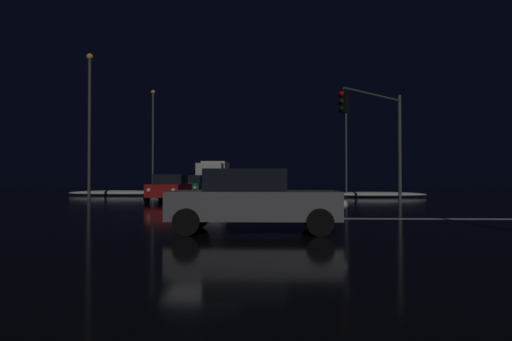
% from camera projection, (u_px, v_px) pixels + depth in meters
% --- Properties ---
extents(ground, '(120.00, 120.00, 0.10)m').
position_uv_depth(ground, '(204.00, 220.00, 15.06)').
color(ground, black).
extents(stop_line_north, '(0.35, 14.92, 0.01)m').
position_uv_depth(stop_line_north, '(229.00, 204.00, 23.75)').
color(stop_line_north, white).
rests_on(stop_line_north, ground).
extents(centre_line_ns, '(22.00, 0.15, 0.01)m').
position_uv_depth(centre_line_ns, '(243.00, 195.00, 35.34)').
color(centre_line_ns, yellow).
rests_on(centre_line_ns, ground).
extents(crosswalk_bar_east, '(14.92, 0.40, 0.01)m').
position_uv_depth(crosswalk_bar_east, '(470.00, 219.00, 14.77)').
color(crosswalk_bar_east, white).
rests_on(crosswalk_bar_east, ground).
extents(snow_bank_left_curb, '(8.09, 1.50, 0.42)m').
position_uv_depth(snow_bank_left_curb, '(120.00, 193.00, 34.86)').
color(snow_bank_left_curb, white).
rests_on(snow_bank_left_curb, ground).
extents(snow_bank_right_curb, '(7.55, 1.50, 0.39)m').
position_uv_depth(snow_bank_right_curb, '(373.00, 195.00, 31.91)').
color(snow_bank_right_curb, white).
rests_on(snow_bank_right_curb, ground).
extents(sedan_red, '(2.02, 4.33, 1.57)m').
position_uv_depth(sedan_red, '(170.00, 188.00, 25.67)').
color(sedan_red, maroon).
rests_on(sedan_red, ground).
extents(sedan_green, '(2.02, 4.33, 1.57)m').
position_uv_depth(sedan_green, '(191.00, 186.00, 31.73)').
color(sedan_green, '#14512D').
rests_on(sedan_green, ground).
extents(sedan_orange, '(2.02, 4.33, 1.57)m').
position_uv_depth(sedan_orange, '(205.00, 185.00, 38.47)').
color(sedan_orange, '#C66014').
rests_on(sedan_orange, ground).
extents(box_truck, '(2.68, 8.28, 3.08)m').
position_uv_depth(box_truck, '(214.00, 175.00, 46.03)').
color(box_truck, beige).
rests_on(box_truck, ground).
extents(sedan_gray_crossing, '(4.33, 2.02, 1.57)m').
position_uv_depth(sedan_gray_crossing, '(253.00, 200.00, 11.29)').
color(sedan_gray_crossing, slate).
rests_on(sedan_gray_crossing, ground).
extents(traffic_signal_ne, '(3.84, 3.84, 5.78)m').
position_uv_depth(traffic_signal_ne, '(377.00, 124.00, 22.40)').
color(traffic_signal_ne, '#4C4C51').
rests_on(traffic_signal_ne, ground).
extents(streetlamp_right_far, '(0.44, 0.44, 10.27)m').
position_uv_depth(streetlamp_right_far, '(346.00, 134.00, 45.11)').
color(streetlamp_right_far, '#424247').
rests_on(streetlamp_right_far, ground).
extents(streetlamp_left_near, '(0.44, 0.44, 9.65)m').
position_uv_depth(streetlamp_left_near, '(90.00, 115.00, 29.77)').
color(streetlamp_left_near, '#424247').
rests_on(streetlamp_left_near, ground).
extents(streetlamp_left_far, '(0.44, 0.44, 10.38)m').
position_uv_depth(streetlamp_left_far, '(153.00, 134.00, 45.77)').
color(streetlamp_left_far, '#424247').
rests_on(streetlamp_left_far, ground).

